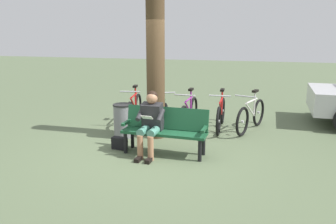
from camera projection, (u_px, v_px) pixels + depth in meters
name	position (u px, v px, depth m)	size (l,w,h in m)	color
ground_plane	(154.00, 152.00, 6.62)	(40.00, 40.00, 0.00)	#566647
bench	(166.00, 127.00, 6.47)	(1.62, 0.57, 0.87)	#194C2D
person_reading	(151.00, 120.00, 6.35)	(0.51, 0.78, 1.20)	#262628
handbag	(119.00, 143.00, 6.75)	(0.30, 0.14, 0.24)	black
tree_trunk	(156.00, 63.00, 7.20)	(0.39, 0.39, 3.24)	#4C3823
litter_bin	(123.00, 121.00, 7.45)	(0.41, 0.41, 0.74)	slate
bicycle_black	(251.00, 116.00, 7.93)	(0.70, 1.59, 0.94)	black
bicycle_orange	(221.00, 114.00, 8.04)	(0.48, 1.68, 0.94)	black
bicycle_silver	(189.00, 114.00, 8.12)	(0.48, 1.68, 0.94)	black
bicycle_green	(163.00, 111.00, 8.42)	(0.73, 1.58, 0.94)	black
bicycle_blue	(134.00, 109.00, 8.56)	(0.48, 1.67, 0.94)	black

